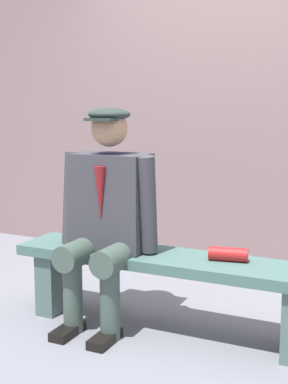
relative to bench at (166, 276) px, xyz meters
name	(u,v)px	position (x,y,z in m)	size (l,w,h in m)	color
ground_plane	(166,329)	(0.00, 0.00, -0.32)	(30.00, 30.00, 0.00)	slate
bench	(166,276)	(0.00, 0.00, 0.00)	(1.81, 0.37, 0.44)	#456661
seated_man	(107,210)	(0.35, 0.06, 0.36)	(0.60, 0.56, 1.26)	#3C3B42
rolled_magazine	(228,254)	(-0.35, -0.04, 0.16)	(0.08, 0.08, 0.21)	#B21E1E
stadium_wall	(242,107)	(0.00, -1.55, 0.94)	(12.00, 0.24, 2.51)	gray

